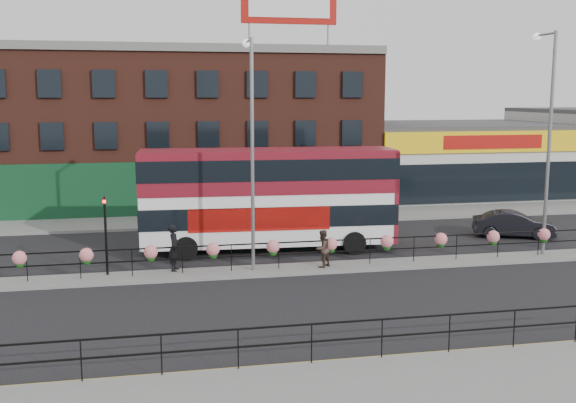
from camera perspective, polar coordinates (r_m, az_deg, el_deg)
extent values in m
plane|color=black|center=(28.64, 1.20, -5.87)|extent=(120.00, 120.00, 0.00)
cube|color=slate|center=(17.75, 10.02, -15.34)|extent=(60.00, 4.00, 0.15)
cube|color=slate|center=(40.14, -2.55, -1.45)|extent=(60.00, 4.00, 0.15)
cube|color=slate|center=(28.62, 1.20, -5.73)|extent=(60.00, 1.60, 0.15)
cube|color=gold|center=(19.76, 7.52, -12.90)|extent=(60.00, 0.10, 0.01)
cube|color=gold|center=(19.60, 7.70, -13.09)|extent=(60.00, 0.10, 0.01)
cube|color=brown|center=(47.11, -8.96, 6.03)|extent=(25.00, 12.00, 10.00)
cube|color=#3F3F42|center=(47.13, -9.11, 12.30)|extent=(25.00, 12.00, 0.30)
cube|color=#0F3D20|center=(41.37, -8.46, 1.05)|extent=(25.00, 0.25, 3.40)
cube|color=silver|center=(52.16, 13.67, 3.41)|extent=(15.00, 12.00, 5.00)
cube|color=#3F3F42|center=(51.98, 13.78, 6.32)|extent=(15.00, 12.00, 0.30)
cube|color=yellow|center=(46.60, 16.92, 4.86)|extent=(15.00, 0.25, 1.40)
cube|color=#A70F0A|center=(46.49, 16.99, 4.85)|extent=(7.00, 0.10, 0.90)
cube|color=black|center=(46.85, 16.77, 1.57)|extent=(15.00, 0.25, 2.60)
cylinder|color=gray|center=(42.60, -3.30, 13.90)|extent=(0.12, 0.12, 1.40)
cylinder|color=gray|center=(43.59, 3.41, 13.79)|extent=(0.12, 0.12, 1.40)
cube|color=black|center=(28.34, 1.21, -3.43)|extent=(30.00, 0.05, 0.05)
cube|color=black|center=(28.45, 1.20, -4.40)|extent=(30.00, 0.05, 0.05)
cylinder|color=black|center=(28.24, -21.23, -5.24)|extent=(0.04, 0.04, 1.10)
cylinder|color=black|center=(27.96, -17.18, -5.16)|extent=(0.04, 0.04, 1.10)
cylinder|color=black|center=(27.83, -13.06, -5.06)|extent=(0.04, 0.04, 1.10)
cylinder|color=black|center=(27.83, -8.93, -4.93)|extent=(0.04, 0.04, 1.10)
cylinder|color=black|center=(27.98, -4.82, -4.78)|extent=(0.04, 0.04, 1.10)
cylinder|color=black|center=(28.27, -0.78, -4.60)|extent=(0.04, 0.04, 1.10)
cylinder|color=black|center=(28.70, 3.16, -4.41)|extent=(0.04, 0.04, 1.10)
cylinder|color=black|center=(29.25, 6.96, -4.20)|extent=(0.04, 0.04, 1.10)
cylinder|color=black|center=(29.94, 10.60, -3.99)|extent=(0.04, 0.04, 1.10)
cylinder|color=black|center=(30.73, 14.07, -3.77)|extent=(0.04, 0.04, 1.10)
cylinder|color=black|center=(31.63, 17.35, -3.55)|extent=(0.04, 0.04, 1.10)
cylinder|color=black|center=(32.64, 20.44, -3.33)|extent=(0.04, 0.04, 1.10)
sphere|color=#DE757C|center=(28.20, -21.78, -4.46)|extent=(0.56, 0.56, 0.56)
sphere|color=#174713|center=(28.25, -21.75, -4.91)|extent=(0.36, 0.36, 0.36)
sphere|color=#DE757C|center=(27.85, -16.70, -4.35)|extent=(0.56, 0.56, 0.56)
sphere|color=#174713|center=(27.90, -16.68, -4.81)|extent=(0.36, 0.36, 0.36)
sphere|color=#DE757C|center=(27.72, -11.54, -4.21)|extent=(0.56, 0.56, 0.56)
sphere|color=#174713|center=(27.77, -11.53, -4.68)|extent=(0.36, 0.36, 0.36)
sphere|color=#DE757C|center=(27.82, -6.37, -4.04)|extent=(0.56, 0.56, 0.56)
sphere|color=#174713|center=(27.87, -6.36, -4.50)|extent=(0.36, 0.36, 0.36)
sphere|color=#DE757C|center=(28.14, -1.29, -3.83)|extent=(0.56, 0.56, 0.56)
sphere|color=#174713|center=(28.19, -1.28, -4.29)|extent=(0.36, 0.36, 0.36)
sphere|color=#DE757C|center=(28.67, 3.65, -3.61)|extent=(0.56, 0.56, 0.56)
sphere|color=#174713|center=(28.72, 3.64, -4.06)|extent=(0.36, 0.36, 0.36)
sphere|color=#DE757C|center=(29.41, 8.36, -3.37)|extent=(0.56, 0.56, 0.56)
sphere|color=#174713|center=(29.46, 8.35, -3.80)|extent=(0.36, 0.36, 0.36)
sphere|color=#DE757C|center=(30.34, 12.82, -3.12)|extent=(0.56, 0.56, 0.56)
sphere|color=#174713|center=(30.38, 12.80, -3.54)|extent=(0.36, 0.36, 0.36)
sphere|color=#DE757C|center=(31.43, 16.99, -2.86)|extent=(0.56, 0.56, 0.56)
sphere|color=#174713|center=(31.48, 16.97, -3.27)|extent=(0.36, 0.36, 0.36)
sphere|color=#DE757C|center=(32.69, 20.85, -2.62)|extent=(0.56, 0.56, 0.56)
sphere|color=#174713|center=(32.73, 20.83, -3.01)|extent=(0.36, 0.36, 0.36)
cube|color=black|center=(18.43, 2.02, -10.33)|extent=(20.00, 0.05, 0.05)
cube|color=black|center=(18.60, 2.01, -11.77)|extent=(20.00, 0.05, 0.05)
cylinder|color=black|center=(18.27, -17.11, -12.76)|extent=(0.04, 0.04, 1.10)
cylinder|color=black|center=(18.17, -10.67, -12.63)|extent=(0.04, 0.04, 1.10)
cylinder|color=black|center=(18.28, -4.24, -12.35)|extent=(0.04, 0.04, 1.10)
cylinder|color=black|center=(18.62, 2.01, -11.93)|extent=(0.04, 0.04, 1.10)
cylinder|color=black|center=(19.15, 7.96, -11.40)|extent=(0.04, 0.04, 1.10)
cylinder|color=black|center=(19.88, 13.50, -10.80)|extent=(0.04, 0.04, 1.10)
cylinder|color=black|center=(20.77, 18.60, -10.15)|extent=(0.04, 0.04, 1.10)
cylinder|color=black|center=(21.81, 23.22, -9.50)|extent=(0.04, 0.04, 1.10)
cube|color=white|center=(31.79, -1.70, 0.38)|extent=(11.99, 3.35, 4.31)
cube|color=maroon|center=(31.63, -1.71, 2.60)|extent=(12.05, 3.41, 1.94)
cube|color=black|center=(31.91, -1.69, -0.96)|extent=(12.07, 3.43, 0.97)
cube|color=black|center=(31.61, -1.71, 2.89)|extent=(12.10, 3.45, 0.97)
cube|color=maroon|center=(31.54, -1.72, 4.32)|extent=(11.99, 3.35, 0.13)
cube|color=maroon|center=(32.97, 8.50, 0.60)|extent=(0.35, 2.76, 4.31)
cube|color=#A70F0A|center=(30.53, -2.40, -1.52)|extent=(6.46, 0.40, 1.08)
cylinder|color=black|center=(30.65, -8.63, -3.94)|extent=(1.09, 0.38, 1.08)
cylinder|color=black|center=(33.28, -8.61, -2.91)|extent=(1.09, 0.38, 1.08)
cylinder|color=black|center=(31.54, 5.64, -3.51)|extent=(1.09, 0.38, 1.08)
cylinder|color=black|center=(34.11, 4.55, -2.55)|extent=(1.09, 0.38, 1.08)
imported|color=black|center=(37.07, 18.56, -1.84)|extent=(4.26, 5.10, 1.36)
imported|color=black|center=(28.26, -9.60, -3.87)|extent=(0.91, 0.78, 1.93)
imported|color=#3E2F27|center=(28.49, 2.92, -4.01)|extent=(1.36, 1.35, 1.59)
cylinder|color=gray|center=(27.36, -3.04, 3.81)|extent=(0.15, 0.15, 9.46)
cylinder|color=gray|center=(28.04, -3.34, 13.42)|extent=(0.09, 1.42, 0.09)
sphere|color=silver|center=(28.73, -3.54, 13.22)|extent=(0.34, 0.34, 0.34)
cylinder|color=gray|center=(32.38, 21.24, 4.49)|extent=(0.16, 0.16, 9.99)
cylinder|color=gray|center=(33.05, 21.01, 13.09)|extent=(0.10, 1.50, 0.10)
sphere|color=silver|center=(33.68, 20.31, 12.95)|extent=(0.36, 0.36, 0.36)
cylinder|color=black|center=(28.04, -15.16, -2.84)|extent=(0.10, 0.10, 3.20)
imported|color=black|center=(27.76, -15.30, 0.40)|extent=(0.15, 0.18, 0.90)
sphere|color=#FF190C|center=(27.67, -15.30, -0.01)|extent=(0.14, 0.14, 0.14)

